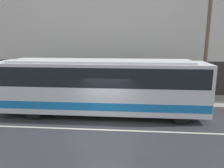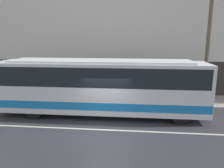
% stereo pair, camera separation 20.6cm
% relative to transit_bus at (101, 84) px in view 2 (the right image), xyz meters
% --- Properties ---
extents(ground_plane, '(60.00, 60.00, 0.00)m').
position_rel_transit_bus_xyz_m(ground_plane, '(0.50, -2.24, -1.90)').
color(ground_plane, '#333338').
extents(sidewalk, '(60.00, 3.14, 0.14)m').
position_rel_transit_bus_xyz_m(sidewalk, '(0.50, 3.33, -1.83)').
color(sidewalk, gray).
rests_on(sidewalk, ground_plane).
extents(building_facade, '(60.00, 0.35, 13.69)m').
position_rel_transit_bus_xyz_m(building_facade, '(0.50, 5.05, 4.73)').
color(building_facade, silver).
rests_on(building_facade, ground_plane).
extents(lane_stripe, '(54.00, 0.14, 0.01)m').
position_rel_transit_bus_xyz_m(lane_stripe, '(0.50, -2.24, -1.89)').
color(lane_stripe, beige).
rests_on(lane_stripe, ground_plane).
extents(transit_bus, '(12.37, 2.51, 3.37)m').
position_rel_transit_bus_xyz_m(transit_bus, '(0.00, 0.00, 0.00)').
color(transit_bus, silver).
rests_on(transit_bus, ground_plane).
extents(utility_pole_near, '(0.26, 0.26, 8.00)m').
position_rel_transit_bus_xyz_m(utility_pole_near, '(6.74, 2.37, 2.24)').
color(utility_pole_near, brown).
rests_on(utility_pole_near, sidewalk).
extents(pedestrian_waiting, '(0.36, 0.36, 1.68)m').
position_rel_transit_bus_xyz_m(pedestrian_waiting, '(0.17, 4.48, -0.98)').
color(pedestrian_waiting, maroon).
rests_on(pedestrian_waiting, sidewalk).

